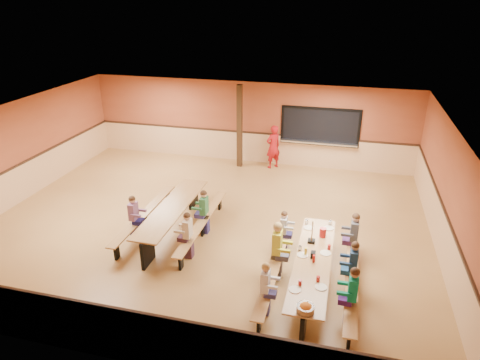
# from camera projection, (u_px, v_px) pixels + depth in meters

# --- Properties ---
(ground) EXTENTS (12.00, 12.00, 0.00)m
(ground) POSITION_uv_depth(u_px,v_px,m) (207.00, 223.00, 11.93)
(ground) COLOR olive
(ground) RESTS_ON ground
(room_envelope) EXTENTS (12.04, 10.04, 3.02)m
(room_envelope) POSITION_uv_depth(u_px,v_px,m) (206.00, 201.00, 11.65)
(room_envelope) COLOR brown
(room_envelope) RESTS_ON ground
(kitchen_pass_through) EXTENTS (2.78, 0.28, 1.38)m
(kitchen_pass_through) POSITION_uv_depth(u_px,v_px,m) (320.00, 128.00, 15.13)
(kitchen_pass_through) COLOR black
(kitchen_pass_through) RESTS_ON ground
(structural_post) EXTENTS (0.18, 0.18, 3.00)m
(structural_post) POSITION_uv_depth(u_px,v_px,m) (240.00, 127.00, 15.27)
(structural_post) COLOR black
(structural_post) RESTS_ON ground
(cafeteria_table_main) EXTENTS (1.91, 3.70, 0.74)m
(cafeteria_table_main) POSITION_uv_depth(u_px,v_px,m) (312.00, 268.00, 9.10)
(cafeteria_table_main) COLOR #A47541
(cafeteria_table_main) RESTS_ON ground
(cafeteria_table_second) EXTENTS (1.91, 3.70, 0.74)m
(cafeteria_table_second) POSITION_uv_depth(u_px,v_px,m) (173.00, 214.00, 11.32)
(cafeteria_table_second) COLOR #A47541
(cafeteria_table_second) RESTS_ON ground
(seated_child_white_left) EXTENTS (0.35, 0.28, 1.16)m
(seated_child_white_left) POSITION_uv_depth(u_px,v_px,m) (265.00, 289.00, 8.37)
(seated_child_white_left) COLOR white
(seated_child_white_left) RESTS_ON ground
(seated_adult_yellow) EXTENTS (0.42, 0.34, 1.31)m
(seated_adult_yellow) POSITION_uv_depth(u_px,v_px,m) (277.00, 249.00, 9.52)
(seated_adult_yellow) COLOR #CED233
(seated_adult_yellow) RESTS_ON ground
(seated_child_grey_left) EXTENTS (0.32, 0.26, 1.11)m
(seated_child_grey_left) POSITION_uv_depth(u_px,v_px,m) (284.00, 232.00, 10.40)
(seated_child_grey_left) COLOR #ADADAD
(seated_child_grey_left) RESTS_ON ground
(seated_child_teal_right) EXTENTS (0.38, 0.31, 1.23)m
(seated_child_teal_right) POSITION_uv_depth(u_px,v_px,m) (352.00, 296.00, 8.13)
(seated_child_teal_right) COLOR #0E8B69
(seated_child_teal_right) RESTS_ON ground
(seated_child_navy_right) EXTENTS (0.36, 0.30, 1.20)m
(seated_child_navy_right) POSITION_uv_depth(u_px,v_px,m) (353.00, 267.00, 9.00)
(seated_child_navy_right) COLOR navy
(seated_child_navy_right) RESTS_ON ground
(seated_child_char_right) EXTENTS (0.38, 0.31, 1.24)m
(seated_child_char_right) POSITION_uv_depth(u_px,v_px,m) (353.00, 238.00, 10.05)
(seated_child_char_right) COLOR #46484F
(seated_child_char_right) RESTS_ON ground
(seated_child_purple_sec) EXTENTS (0.36, 0.30, 1.20)m
(seated_child_purple_sec) POSITION_uv_depth(u_px,v_px,m) (134.00, 218.00, 10.97)
(seated_child_purple_sec) COLOR #825580
(seated_child_purple_sec) RESTS_ON ground
(seated_child_green_sec) EXTENTS (0.37, 0.30, 1.21)m
(seated_child_green_sec) POSITION_uv_depth(u_px,v_px,m) (204.00, 212.00, 11.25)
(seated_child_green_sec) COLOR #306D3E
(seated_child_green_sec) RESTS_ON ground
(seated_child_tan_sec) EXTENTS (0.36, 0.29, 1.19)m
(seated_child_tan_sec) POSITION_uv_depth(u_px,v_px,m) (188.00, 236.00, 10.18)
(seated_child_tan_sec) COLOR beige
(seated_child_tan_sec) RESTS_ON ground
(standing_woman) EXTENTS (0.68, 0.68, 1.60)m
(standing_woman) POSITION_uv_depth(u_px,v_px,m) (273.00, 147.00, 15.41)
(standing_woman) COLOR #A11215
(standing_woman) RESTS_ON ground
(punch_pitcher) EXTENTS (0.16, 0.16, 0.22)m
(punch_pitcher) POSITION_uv_depth(u_px,v_px,m) (323.00, 232.00, 9.82)
(punch_pitcher) COLOR red
(punch_pitcher) RESTS_ON cafeteria_table_main
(chip_bowl) EXTENTS (0.32, 0.32, 0.15)m
(chip_bowl) POSITION_uv_depth(u_px,v_px,m) (306.00, 308.00, 7.52)
(chip_bowl) COLOR orange
(chip_bowl) RESTS_ON cafeteria_table_main
(napkin_dispenser) EXTENTS (0.10, 0.14, 0.13)m
(napkin_dispenser) POSITION_uv_depth(u_px,v_px,m) (313.00, 255.00, 9.07)
(napkin_dispenser) COLOR black
(napkin_dispenser) RESTS_ON cafeteria_table_main
(condiment_mustard) EXTENTS (0.06, 0.06, 0.17)m
(condiment_mustard) POSITION_uv_depth(u_px,v_px,m) (306.00, 251.00, 9.14)
(condiment_mustard) COLOR yellow
(condiment_mustard) RESTS_ON cafeteria_table_main
(condiment_ketchup) EXTENTS (0.06, 0.06, 0.17)m
(condiment_ketchup) POSITION_uv_depth(u_px,v_px,m) (314.00, 259.00, 8.90)
(condiment_ketchup) COLOR #B2140F
(condiment_ketchup) RESTS_ON cafeteria_table_main
(table_paddle) EXTENTS (0.16, 0.16, 0.56)m
(table_paddle) POSITION_uv_depth(u_px,v_px,m) (312.00, 237.00, 9.59)
(table_paddle) COLOR black
(table_paddle) RESTS_ON cafeteria_table_main
(place_settings) EXTENTS (0.65, 3.30, 0.11)m
(place_settings) POSITION_uv_depth(u_px,v_px,m) (313.00, 257.00, 8.99)
(place_settings) COLOR beige
(place_settings) RESTS_ON cafeteria_table_main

